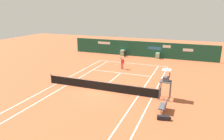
{
  "coord_description": "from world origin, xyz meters",
  "views": [
    {
      "loc": [
        8.42,
        -18.22,
        7.98
      ],
      "look_at": [
        -0.55,
        4.71,
        0.8
      ],
      "focal_mm": 33.69,
      "sensor_mm": 36.0,
      "label": 1
    }
  ],
  "objects_px": {
    "tennis_ball_near_service_line": "(116,65)",
    "equipment_bag": "(164,118)",
    "ball_kid_centre_post": "(125,53)",
    "player_bench": "(164,105)",
    "umpire_chair": "(166,80)",
    "player_on_baseline": "(122,62)"
  },
  "relations": [
    {
      "from": "tennis_ball_near_service_line",
      "to": "equipment_bag",
      "type": "bearing_deg",
      "value": -57.15
    },
    {
      "from": "ball_kid_centre_post",
      "to": "player_bench",
      "type": "bearing_deg",
      "value": 113.78
    },
    {
      "from": "equipment_bag",
      "to": "player_bench",
      "type": "bearing_deg",
      "value": 101.14
    },
    {
      "from": "umpire_chair",
      "to": "player_bench",
      "type": "height_order",
      "value": "umpire_chair"
    },
    {
      "from": "umpire_chair",
      "to": "equipment_bag",
      "type": "distance_m",
      "value": 4.28
    },
    {
      "from": "player_on_baseline",
      "to": "ball_kid_centre_post",
      "type": "relative_size",
      "value": 1.41
    },
    {
      "from": "umpire_chair",
      "to": "ball_kid_centre_post",
      "type": "bearing_deg",
      "value": 30.14
    },
    {
      "from": "ball_kid_centre_post",
      "to": "tennis_ball_near_service_line",
      "type": "bearing_deg",
      "value": 91.3
    },
    {
      "from": "player_on_baseline",
      "to": "tennis_ball_near_service_line",
      "type": "bearing_deg",
      "value": -70.44
    },
    {
      "from": "player_bench",
      "to": "tennis_ball_near_service_line",
      "type": "distance_m",
      "value": 15.04
    },
    {
      "from": "ball_kid_centre_post",
      "to": "player_on_baseline",
      "type": "bearing_deg",
      "value": 101.85
    },
    {
      "from": "ball_kid_centre_post",
      "to": "umpire_chair",
      "type": "bearing_deg",
      "value": 116.86
    },
    {
      "from": "ball_kid_centre_post",
      "to": "equipment_bag",
      "type": "bearing_deg",
      "value": 112.73
    },
    {
      "from": "player_bench",
      "to": "umpire_chair",
      "type": "bearing_deg",
      "value": 5.32
    },
    {
      "from": "umpire_chair",
      "to": "ball_kid_centre_post",
      "type": "xyz_separation_m",
      "value": [
        -8.78,
        15.12,
        -1.09
      ]
    },
    {
      "from": "player_bench",
      "to": "player_on_baseline",
      "type": "bearing_deg",
      "value": 33.86
    },
    {
      "from": "equipment_bag",
      "to": "tennis_ball_near_service_line",
      "type": "xyz_separation_m",
      "value": [
        -8.86,
        13.72,
        -0.13
      ]
    },
    {
      "from": "umpire_chair",
      "to": "player_on_baseline",
      "type": "xyz_separation_m",
      "value": [
        -6.87,
        8.06,
        -0.89
      ]
    },
    {
      "from": "umpire_chair",
      "to": "player_on_baseline",
      "type": "distance_m",
      "value": 10.63
    },
    {
      "from": "player_bench",
      "to": "tennis_ball_near_service_line",
      "type": "xyz_separation_m",
      "value": [
        -8.59,
        12.34,
        -0.47
      ]
    },
    {
      "from": "ball_kid_centre_post",
      "to": "tennis_ball_near_service_line",
      "type": "relative_size",
      "value": 19.06
    },
    {
      "from": "umpire_chair",
      "to": "player_bench",
      "type": "xyz_separation_m",
      "value": [
        0.24,
        -2.53,
        -1.32
      ]
    }
  ]
}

